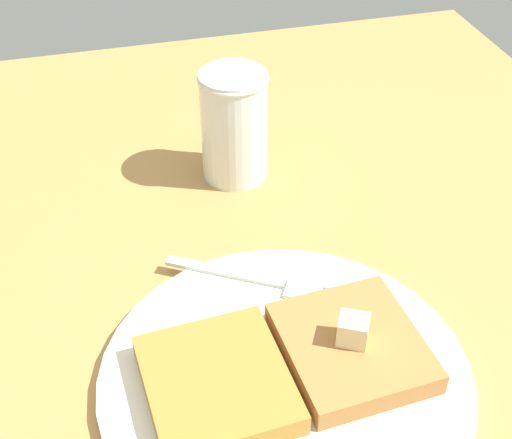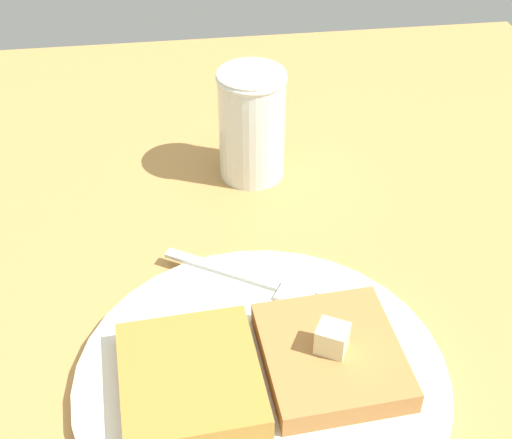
% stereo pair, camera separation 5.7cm
% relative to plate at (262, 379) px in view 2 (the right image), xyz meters
% --- Properties ---
extents(table_surface, '(0.92, 0.92, 0.02)m').
position_rel_plate_xyz_m(table_surface, '(0.04, -0.11, -0.02)').
color(table_surface, '#B08044').
rests_on(table_surface, ground).
extents(plate, '(0.26, 0.26, 0.01)m').
position_rel_plate_xyz_m(plate, '(0.00, 0.00, 0.00)').
color(plate, silver).
rests_on(plate, table_surface).
extents(toast_slice_left, '(0.10, 0.11, 0.02)m').
position_rel_plate_xyz_m(toast_slice_left, '(-0.05, -0.00, 0.01)').
color(toast_slice_left, '#A9703A').
rests_on(toast_slice_left, plate).
extents(toast_slice_middle, '(0.10, 0.11, 0.02)m').
position_rel_plate_xyz_m(toast_slice_middle, '(0.05, 0.00, 0.01)').
color(toast_slice_middle, '#AA7930').
rests_on(toast_slice_middle, plate).
extents(butter_pat_primary, '(0.03, 0.03, 0.02)m').
position_rel_plate_xyz_m(butter_pat_primary, '(-0.05, -0.00, 0.03)').
color(butter_pat_primary, beige).
rests_on(butter_pat_primary, toast_slice_left).
extents(fork, '(0.14, 0.10, 0.00)m').
position_rel_plate_xyz_m(fork, '(-0.02, -0.08, 0.01)').
color(fork, silver).
rests_on(fork, plate).
extents(syrup_jar, '(0.07, 0.07, 0.11)m').
position_rel_plate_xyz_m(syrup_jar, '(-0.03, -0.26, 0.04)').
color(syrup_jar, '#331205').
rests_on(syrup_jar, table_surface).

